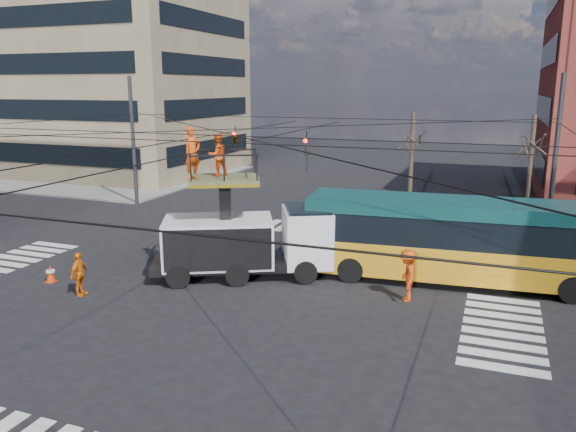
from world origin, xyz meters
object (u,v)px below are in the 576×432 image
Objects in this scene: traffic_cone at (51,274)px; worker_ground at (79,274)px; utility_truck at (246,228)px; flagger at (407,275)px; city_bus at (466,239)px.

traffic_cone is 2.26m from worker_ground.
utility_truck reaches higher than flagger.
worker_ground is (2.07, -0.77, 0.47)m from traffic_cone.
flagger reaches higher than worker_ground.
utility_truck is 8.44m from city_bus.
city_bus is 14.36m from worker_ground.
utility_truck is 4.52× the size of worker_ground.
flagger is (6.39, -0.47, -1.03)m from utility_truck.
traffic_cone is at bearing 62.33° from worker_ground.
utility_truck is 10.93× the size of traffic_cone.
worker_ground is at bearing -20.43° from traffic_cone.
city_bus is 6.58× the size of flagger.
city_bus reaches higher than flagger.
traffic_cone is 0.36× the size of flagger.
city_bus is at bearing -11.26° from utility_truck.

